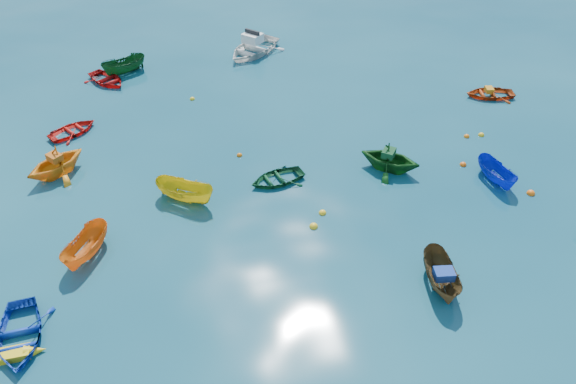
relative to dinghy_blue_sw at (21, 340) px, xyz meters
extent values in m
plane|color=#0A394D|center=(10.83, 0.94, 0.00)|extent=(160.00, 160.00, 0.00)
imported|color=#0D31A3|center=(0.00, 0.00, 0.00)|extent=(2.70, 3.53, 0.68)
imported|color=#503A1D|center=(15.59, -0.45, 0.00)|extent=(1.46, 3.06, 1.14)
imported|color=orange|center=(0.13, 10.05, 0.00)|extent=(3.99, 3.95, 1.59)
imported|color=gold|center=(6.19, 6.79, 0.00)|extent=(3.11, 2.58, 1.15)
imported|color=#0F4223|center=(10.57, 7.38, 0.00)|extent=(3.11, 2.57, 0.56)
imported|color=red|center=(0.48, 13.83, 0.00)|extent=(3.27, 3.07, 0.55)
imported|color=orange|center=(2.04, 3.90, 0.00)|extent=(2.27, 3.06, 1.11)
imported|color=#114915|center=(16.20, 7.25, 0.00)|extent=(3.87, 3.78, 1.55)
imported|color=#AA370E|center=(24.65, 13.23, 0.00)|extent=(3.17, 2.51, 0.59)
imported|color=#0F24BC|center=(20.93, 5.37, 0.00)|extent=(1.37, 2.77, 1.03)
imported|color=#B3100E|center=(1.97, 19.57, 0.00)|extent=(3.50, 3.65, 0.62)
imported|color=#0F421B|center=(3.05, 20.68, 0.00)|extent=(3.18, 2.42, 1.16)
imported|color=silver|center=(11.59, 22.10, 0.00)|extent=(5.48, 5.48, 1.54)
cube|color=#193B94|center=(15.58, -0.60, 0.75)|extent=(0.81, 0.65, 0.36)
cube|color=#BC5813|center=(0.17, 10.09, 0.96)|extent=(0.86, 0.88, 0.34)
cube|color=#10401E|center=(16.12, 7.31, 0.95)|extent=(0.88, 0.92, 0.35)
cube|color=orange|center=(24.55, 13.24, 0.44)|extent=(0.53, 0.65, 0.28)
sphere|color=yellow|center=(11.55, 3.80, 0.00)|extent=(0.38, 0.38, 0.38)
sphere|color=orange|center=(22.11, 4.08, 0.00)|extent=(0.39, 0.39, 0.39)
sphere|color=#CF610B|center=(9.07, 9.89, 0.00)|extent=(0.29, 0.29, 0.29)
sphere|color=yellow|center=(12.15, 4.62, 0.00)|extent=(0.34, 0.34, 0.34)
sphere|color=#E6580C|center=(19.99, 6.86, 0.00)|extent=(0.34, 0.34, 0.34)
sphere|color=yellow|center=(7.07, 16.33, 0.00)|extent=(0.31, 0.31, 0.31)
sphere|color=orange|center=(21.33, 9.28, 0.00)|extent=(0.31, 0.31, 0.31)
sphere|color=gold|center=(22.17, 9.26, 0.00)|extent=(0.33, 0.33, 0.33)
camera|label=1|loc=(6.88, -13.95, 16.38)|focal=35.00mm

